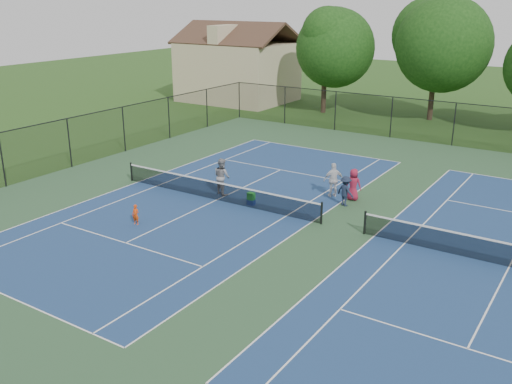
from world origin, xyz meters
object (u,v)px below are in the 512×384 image
Objects in this scene: instructor at (222,176)px; bystander_a at (334,180)px; tree_back_a at (326,43)px; tree_back_b at (437,39)px; bystander_c at (353,185)px; ball_hopper at (251,196)px; bystander_b at (345,191)px; clapboard_house at (238,69)px; child_player at (136,215)px; ball_crate at (251,202)px.

instructor is 1.07× the size of bystander_a.
tree_back_a reaches higher than instructor.
tree_back_b reaches higher than instructor.
instructor is at bearing -97.60° from tree_back_b.
tree_back_b reaches higher than bystander_c.
ball_hopper is at bearing 6.36° from bystander_a.
ball_hopper is at bearing 48.64° from bystander_b.
tree_back_b is 0.93× the size of clapboard_house.
instructor is 5.79m from bystander_a.
tree_back_a is 23.94m from bystander_c.
ball_hopper is (-3.95, -3.44, -0.37)m from bystander_c.
child_player is (-4.10, -30.63, -6.12)m from tree_back_b.
tree_back_b reaches higher than clapboard_house.
tree_back_a is at bearing -167.47° from tree_back_b.
clapboard_house is at bearing 125.96° from ball_crate.
tree_back_b is 5.19× the size of instructor.
child_player is 0.63× the size of bystander_b.
ball_hopper is at bearing 51.58° from child_player.
instructor is 2.32m from ball_hopper.
child_player is at bearing -80.30° from tree_back_a.
tree_back_b is at bearing 87.42° from ball_crate.
tree_back_b reaches higher than bystander_a.
ball_crate is (7.85, -23.60, -5.90)m from tree_back_a.
tree_back_a reaches higher than clapboard_house.
clapboard_house is at bearing -28.25° from bystander_b.
child_player is 0.53× the size of bystander_a.
child_player is at bearing -120.40° from ball_crate.
ball_hopper is (17.85, -24.60, -2.63)m from clapboard_house.
tree_back_b reaches higher than tree_back_a.
bystander_c is at bearing 141.20° from bystander_a.
child_player is 2.64× the size of ball_crate.
bystander_a reaches higher than bystander_b.
bystander_b is (11.82, -21.17, -5.27)m from tree_back_a.
bystander_a is at bearing -130.91° from instructor.
tree_back_b reaches higher than ball_hopper.
instructor is at bearing 74.23° from child_player.
child_player is at bearing -120.40° from ball_hopper.
instructor reaches higher than bystander_b.
bystander_c is 5.25m from ball_hopper.
bystander_a is (1.73, -22.24, -5.69)m from tree_back_b.
child_player is 10.19m from bystander_b.
bystander_b is at bearing 31.43° from ball_crate.
bystander_b is at bearing 86.47° from bystander_c.
tree_back_b is 27.15× the size of ball_hopper.
ball_crate is at bearing 0.00° from ball_hopper.
tree_back_a is 5.99× the size of bystander_b.
ball_crate is at bearing 6.36° from bystander_a.
instructor is 5.33× the size of ball_crate.
clapboard_house reaches higher than bystander_c.
bystander_c reaches higher than child_player.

